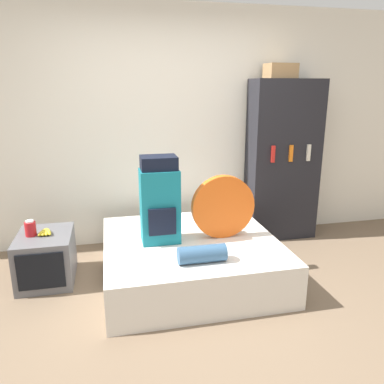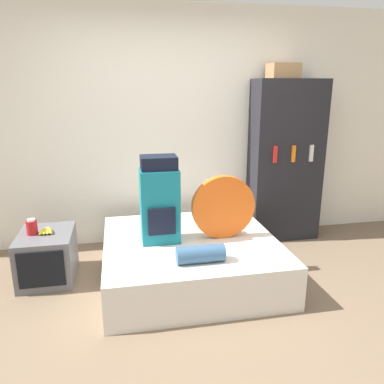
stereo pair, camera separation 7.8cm
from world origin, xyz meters
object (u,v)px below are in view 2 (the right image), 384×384
(bookshelf, at_px, (285,161))
(television, at_px, (47,256))
(tent_bag, at_px, (223,207))
(canister, at_px, (32,227))
(backpack, at_px, (160,201))
(sleeping_roll, at_px, (201,254))
(cardboard_box, at_px, (283,71))

(bookshelf, bearing_deg, television, -167.91)
(tent_bag, bearing_deg, canister, 171.85)
(backpack, xyz_separation_m, tent_bag, (0.58, -0.03, -0.08))
(sleeping_roll, xyz_separation_m, bookshelf, (1.28, 1.27, 0.46))
(bookshelf, bearing_deg, cardboard_box, 164.46)
(tent_bag, distance_m, television, 1.70)
(backpack, distance_m, canister, 1.19)
(tent_bag, height_order, bookshelf, bookshelf)
(tent_bag, bearing_deg, cardboard_box, 42.97)
(sleeping_roll, xyz_separation_m, television, (-1.30, 0.72, -0.23))
(tent_bag, xyz_separation_m, bookshelf, (0.96, 0.80, 0.24))
(canister, bearing_deg, tent_bag, -8.15)
(cardboard_box, bearing_deg, canister, -167.59)
(sleeping_roll, distance_m, television, 1.50)
(sleeping_roll, distance_m, canister, 1.58)
(backpack, bearing_deg, bookshelf, 26.37)
(canister, relative_size, bookshelf, 0.08)
(television, bearing_deg, tent_bag, -8.53)
(tent_bag, distance_m, cardboard_box, 1.72)
(tent_bag, distance_m, bookshelf, 1.27)
(canister, bearing_deg, backpack, -10.71)
(tent_bag, relative_size, television, 0.96)
(cardboard_box, bearing_deg, backpack, -151.61)
(backpack, distance_m, cardboard_box, 2.02)
(sleeping_roll, height_order, cardboard_box, cardboard_box)
(tent_bag, height_order, cardboard_box, cardboard_box)
(television, height_order, cardboard_box, cardboard_box)
(sleeping_roll, relative_size, bookshelf, 0.21)
(backpack, height_order, bookshelf, bookshelf)
(television, distance_m, cardboard_box, 3.06)
(sleeping_roll, relative_size, canister, 2.68)
(tent_bag, height_order, sleeping_roll, tent_bag)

